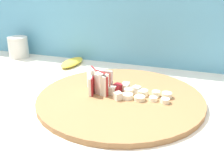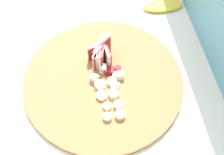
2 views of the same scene
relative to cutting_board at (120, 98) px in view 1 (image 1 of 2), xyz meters
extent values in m
cube|color=#5BA3C1|center=(-0.09, 0.35, -0.18)|extent=(2.40, 0.04, 1.45)
cylinder|color=olive|center=(0.00, 0.00, 0.00)|extent=(0.46, 0.46, 0.01)
cube|color=maroon|center=(-0.08, -0.01, 0.03)|extent=(0.02, 0.04, 0.05)
cube|color=white|center=(-0.08, -0.01, 0.03)|extent=(0.02, 0.05, 0.05)
cube|color=#A32323|center=(-0.09, 0.02, 0.04)|extent=(0.03, 0.04, 0.07)
cube|color=beige|center=(-0.09, 0.01, 0.04)|extent=(0.04, 0.04, 0.07)
cube|color=maroon|center=(-0.06, 0.00, 0.04)|extent=(0.04, 0.03, 0.06)
cube|color=beige|center=(-0.06, 0.00, 0.04)|extent=(0.04, 0.04, 0.06)
cube|color=#A32323|center=(-0.05, -0.01, 0.04)|extent=(0.04, 0.02, 0.06)
cube|color=beige|center=(-0.05, -0.01, 0.04)|extent=(0.04, 0.03, 0.06)
cube|color=#B22D23|center=(-0.05, 0.01, 0.04)|extent=(0.04, 0.02, 0.06)
cube|color=#EFE5CC|center=(-0.05, 0.00, 0.04)|extent=(0.04, 0.02, 0.06)
cube|color=maroon|center=(-0.07, 0.01, 0.03)|extent=(0.04, 0.02, 0.05)
cube|color=beige|center=(-0.07, 0.01, 0.03)|extent=(0.04, 0.02, 0.05)
cube|color=maroon|center=(-0.05, 0.02, 0.04)|extent=(0.04, 0.01, 0.06)
cube|color=white|center=(-0.05, 0.02, 0.04)|extent=(0.04, 0.01, 0.06)
cube|color=maroon|center=(-0.02, 0.02, 0.02)|extent=(0.02, 0.02, 0.02)
cube|color=maroon|center=(-0.02, 0.02, 0.02)|extent=(0.03, 0.03, 0.02)
cube|color=#EFE5CC|center=(0.00, -0.02, 0.02)|extent=(0.03, 0.03, 0.02)
cube|color=beige|center=(0.00, 0.04, 0.02)|extent=(0.02, 0.02, 0.02)
cube|color=beige|center=(0.04, 0.03, 0.02)|extent=(0.03, 0.03, 0.02)
cube|color=beige|center=(0.00, 0.05, 0.02)|extent=(0.02, 0.02, 0.02)
cube|color=maroon|center=(-0.02, 0.01, 0.02)|extent=(0.02, 0.02, 0.02)
cube|color=maroon|center=(-0.02, 0.05, 0.02)|extent=(0.02, 0.02, 0.02)
cube|color=beige|center=(-0.03, 0.00, 0.02)|extent=(0.03, 0.03, 0.02)
cylinder|color=white|center=(0.02, -0.01, 0.01)|extent=(0.03, 0.03, 0.01)
cylinder|color=beige|center=(0.06, -0.01, 0.01)|extent=(0.03, 0.03, 0.01)
cylinder|color=white|center=(0.09, 0.00, 0.01)|extent=(0.02, 0.02, 0.01)
cylinder|color=#F4EAC6|center=(0.12, 0.00, 0.01)|extent=(0.02, 0.02, 0.01)
cylinder|color=white|center=(0.02, 0.02, 0.01)|extent=(0.03, 0.03, 0.01)
cylinder|color=#F4EAC6|center=(0.06, 0.02, 0.02)|extent=(0.03, 0.03, 0.02)
cylinder|color=#F4EAC6|center=(0.09, 0.03, 0.02)|extent=(0.02, 0.02, 0.02)
cylinder|color=#F4EAC6|center=(0.12, 0.03, 0.01)|extent=(0.03, 0.03, 0.01)
ellipsoid|color=gold|center=(-0.28, 0.24, 0.00)|extent=(0.06, 0.14, 0.02)
cylinder|color=beige|center=(-0.54, 0.26, 0.04)|extent=(0.08, 0.08, 0.09)
camera|label=1|loc=(0.20, -0.64, 0.32)|focal=42.68mm
camera|label=2|loc=(0.46, -0.04, 0.69)|focal=46.38mm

